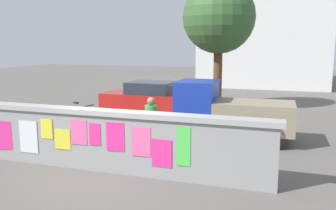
{
  "coord_description": "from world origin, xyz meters",
  "views": [
    {
      "loc": [
        3.81,
        -7.43,
        3.02
      ],
      "look_at": [
        0.74,
        1.83,
        1.35
      ],
      "focal_mm": 38.6,
      "sensor_mm": 36.0,
      "label": 1
    }
  ],
  "objects_px": {
    "bicycle_near": "(80,119)",
    "tree_roadside": "(219,18)",
    "motorcycle": "(75,134)",
    "car_parked": "(148,97)",
    "person_walking": "(151,121)",
    "auto_rickshaw_truck": "(228,112)"
  },
  "relations": [
    {
      "from": "car_parked",
      "to": "person_walking",
      "type": "height_order",
      "value": "person_walking"
    },
    {
      "from": "person_walking",
      "to": "tree_roadside",
      "type": "distance_m",
      "value": 8.38
    },
    {
      "from": "motorcycle",
      "to": "tree_roadside",
      "type": "distance_m",
      "value": 9.1
    },
    {
      "from": "bicycle_near",
      "to": "tree_roadside",
      "type": "height_order",
      "value": "tree_roadside"
    },
    {
      "from": "person_walking",
      "to": "car_parked",
      "type": "bearing_deg",
      "value": 112.35
    },
    {
      "from": "auto_rickshaw_truck",
      "to": "bicycle_near",
      "type": "height_order",
      "value": "auto_rickshaw_truck"
    },
    {
      "from": "motorcycle",
      "to": "tree_roadside",
      "type": "bearing_deg",
      "value": 71.65
    },
    {
      "from": "person_walking",
      "to": "motorcycle",
      "type": "bearing_deg",
      "value": -176.45
    },
    {
      "from": "motorcycle",
      "to": "bicycle_near",
      "type": "height_order",
      "value": "bicycle_near"
    },
    {
      "from": "car_parked",
      "to": "motorcycle",
      "type": "height_order",
      "value": "car_parked"
    },
    {
      "from": "car_parked",
      "to": "tree_roadside",
      "type": "bearing_deg",
      "value": 39.48
    },
    {
      "from": "tree_roadside",
      "to": "auto_rickshaw_truck",
      "type": "bearing_deg",
      "value": -75.99
    },
    {
      "from": "motorcycle",
      "to": "tree_roadside",
      "type": "xyz_separation_m",
      "value": [
        2.62,
        7.89,
        3.69
      ]
    },
    {
      "from": "auto_rickshaw_truck",
      "to": "motorcycle",
      "type": "distance_m",
      "value": 4.7
    },
    {
      "from": "tree_roadside",
      "to": "motorcycle",
      "type": "bearing_deg",
      "value": -108.35
    },
    {
      "from": "car_parked",
      "to": "bicycle_near",
      "type": "distance_m",
      "value": 3.65
    },
    {
      "from": "bicycle_near",
      "to": "person_walking",
      "type": "distance_m",
      "value": 4.24
    },
    {
      "from": "bicycle_near",
      "to": "tree_roadside",
      "type": "relative_size",
      "value": 0.29
    },
    {
      "from": "auto_rickshaw_truck",
      "to": "bicycle_near",
      "type": "distance_m",
      "value": 5.29
    },
    {
      "from": "car_parked",
      "to": "motorcycle",
      "type": "xyz_separation_m",
      "value": [
        0.01,
        -5.73,
        -0.27
      ]
    },
    {
      "from": "bicycle_near",
      "to": "tree_roadside",
      "type": "bearing_deg",
      "value": 54.93
    },
    {
      "from": "person_walking",
      "to": "tree_roadside",
      "type": "height_order",
      "value": "tree_roadside"
    }
  ]
}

